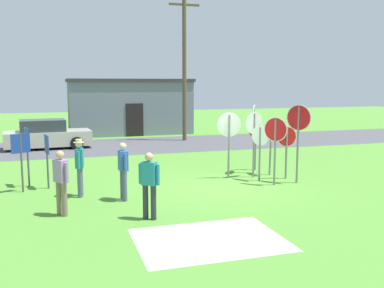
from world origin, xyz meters
TOP-DOWN VIEW (x-y plane):
  - ground_plane at (0.00, 0.00)m, footprint 80.00×80.00m
  - street_asphalt at (0.00, 10.44)m, footprint 60.00×6.40m
  - concrete_path at (-1.93, -4.38)m, footprint 3.20×2.40m
  - building_background at (-0.29, 17.23)m, footprint 8.13×5.64m
  - utility_pole at (2.21, 11.68)m, footprint 1.80×0.24m
  - parked_car_on_street at (-5.55, 10.73)m, footprint 4.42×2.25m
  - stop_sign_rear_right at (2.74, -0.14)m, footprint 0.51×0.74m
  - stop_sign_center_cluster at (2.48, 1.30)m, footprint 0.11×0.73m
  - stop_sign_far_back at (1.68, 0.57)m, footprint 0.33×0.63m
  - stop_sign_rear_left at (1.85, -0.20)m, footprint 0.53×0.63m
  - stop_sign_tallest at (2.03, 1.80)m, footprint 0.45×0.68m
  - stop_sign_leaning_right at (2.36, 2.32)m, footprint 0.60×0.10m
  - stop_sign_nearest at (0.79, 1.22)m, footprint 0.87×0.16m
  - stop_sign_low_front at (2.71, 0.56)m, footprint 0.72×0.10m
  - stop_sign_leaning_left at (1.71, 1.12)m, footprint 0.76×0.27m
  - person_in_blue at (-4.41, 0.21)m, footprint 0.31×0.56m
  - person_near_signs at (-2.87, -2.57)m, footprint 0.47×0.39m
  - person_in_dark_shirt at (-3.23, -0.60)m, footprint 0.26×0.57m
  - person_on_left at (-4.96, -1.60)m, footprint 0.39×0.48m
  - info_panel_leftmost at (-5.96, 2.04)m, footprint 0.17×0.59m
  - info_panel_middle at (-6.10, 1.28)m, footprint 0.55×0.29m
  - info_panel_rightmost at (-5.35, 1.54)m, footprint 0.15×0.59m

SIDE VIEW (x-z plane):
  - ground_plane at x=0.00m, z-range 0.00..0.00m
  - concrete_path at x=-1.93m, z-range 0.00..0.01m
  - street_asphalt at x=0.00m, z-range 0.00..0.01m
  - parked_car_on_street at x=-5.55m, z-range -0.07..1.44m
  - person_near_signs at x=-2.87m, z-range 0.11..1.80m
  - person_in_dark_shirt at x=-3.23m, z-range 0.11..1.80m
  - person_on_left at x=-4.96m, z-range 0.11..1.80m
  - person_in_blue at x=-4.41m, z-range 0.12..1.85m
  - info_panel_rightmost at x=-5.35m, z-range 0.33..2.08m
  - stop_sign_leaning_right at x=2.36m, z-range 0.31..2.17m
  - stop_sign_low_front at x=2.71m, z-range 0.33..2.21m
  - info_panel_middle at x=-6.10m, z-range 0.35..2.19m
  - stop_sign_far_back at x=1.68m, z-range 0.34..2.27m
  - info_panel_leftmost at x=-5.96m, z-range 0.37..2.31m
  - stop_sign_center_cluster at x=2.48m, z-range 0.35..2.33m
  - stop_sign_rear_left at x=1.85m, z-range 0.43..2.70m
  - stop_sign_leaning_left at x=1.71m, z-range 0.45..2.82m
  - stop_sign_nearest at x=0.79m, z-range 0.45..2.82m
  - stop_sign_tallest at x=2.03m, z-range 0.49..3.08m
  - building_background at x=-0.29m, z-range 0.01..3.67m
  - stop_sign_rear_right at x=2.74m, z-range 0.53..3.20m
  - utility_pole at x=2.21m, z-range 0.18..8.61m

